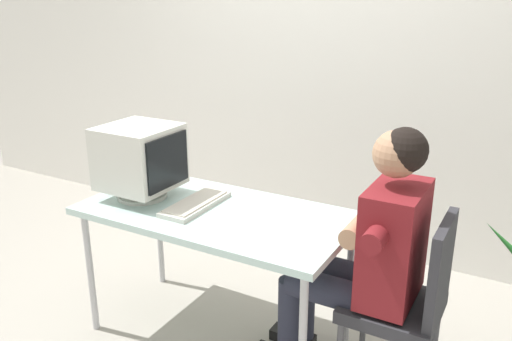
% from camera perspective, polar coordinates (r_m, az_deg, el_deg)
% --- Properties ---
extents(ground_plane, '(12.00, 12.00, 0.00)m').
position_cam_1_polar(ground_plane, '(3.01, -4.08, -17.31)').
color(ground_plane, '#9E998E').
extents(wall_back, '(8.00, 0.10, 3.00)m').
position_cam_1_polar(wall_back, '(3.59, 12.31, 13.99)').
color(wall_back, silver).
rests_on(wall_back, ground_plane).
extents(desk, '(1.37, 0.70, 0.73)m').
position_cam_1_polar(desk, '(2.67, -4.41, -5.39)').
color(desk, '#B7B7BC').
rests_on(desk, ground_plane).
extents(crt_monitor, '(0.37, 0.37, 0.39)m').
position_cam_1_polar(crt_monitor, '(2.80, -12.51, 1.35)').
color(crt_monitor, silver).
rests_on(crt_monitor, desk).
extents(keyboard, '(0.17, 0.43, 0.03)m').
position_cam_1_polar(keyboard, '(2.70, -6.59, -3.61)').
color(keyboard, silver).
rests_on(keyboard, desk).
extents(office_chair, '(0.41, 0.41, 0.89)m').
position_cam_1_polar(office_chair, '(2.45, 16.26, -13.21)').
color(office_chair, '#4C4C51').
rests_on(office_chair, ground_plane).
extents(person_seated, '(0.74, 0.58, 1.26)m').
position_cam_1_polar(person_seated, '(2.40, 12.00, -8.48)').
color(person_seated, maroon).
rests_on(person_seated, ground_plane).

